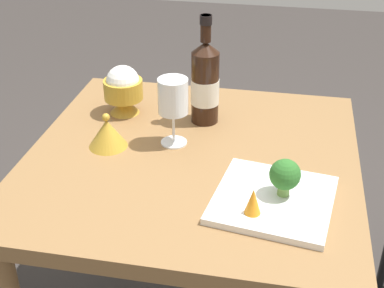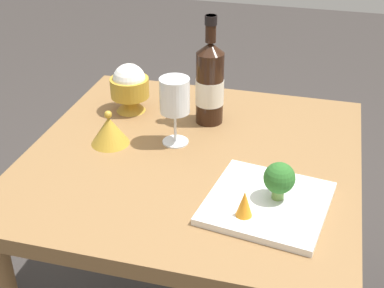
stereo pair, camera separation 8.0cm
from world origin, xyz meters
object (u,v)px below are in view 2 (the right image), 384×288
object	(u,v)px
wine_bottle	(211,83)
wine_glass	(175,97)
rice_bowl	(130,87)
broccoli_floret	(279,179)
rice_bowl_lid	(109,131)
carrot_garnish_left	(244,204)
serving_plate	(267,203)

from	to	relation	value
wine_bottle	wine_glass	world-z (taller)	wine_bottle
rice_bowl	broccoli_floret	world-z (taller)	rice_bowl
rice_bowl	wine_bottle	bearing A→B (deg)	-91.48
rice_bowl	rice_bowl_lid	distance (m)	0.20
wine_bottle	carrot_garnish_left	size ratio (longest dim) A/B	5.09
wine_glass	serving_plate	distance (m)	0.36
wine_bottle	broccoli_floret	xyz separation A→B (m)	(-0.34, -0.23, -0.05)
wine_glass	rice_bowl	world-z (taller)	wine_glass
wine_glass	rice_bowl_lid	distance (m)	0.19
carrot_garnish_left	broccoli_floret	bearing A→B (deg)	-37.34
rice_bowl_lid	serving_plate	xyz separation A→B (m)	(-0.16, -0.43, -0.03)
wine_glass	carrot_garnish_left	distance (m)	0.37
rice_bowl	serving_plate	xyz separation A→B (m)	(-0.36, -0.45, -0.07)
broccoli_floret	serving_plate	bearing A→B (deg)	123.86
wine_glass	rice_bowl	size ratio (longest dim) A/B	1.26
wine_glass	rice_bowl_lid	world-z (taller)	wine_glass
wine_glass	rice_bowl	bearing A→B (deg)	50.83
wine_bottle	rice_bowl_lid	xyz separation A→B (m)	(-0.19, 0.22, -0.08)
broccoli_floret	carrot_garnish_left	xyz separation A→B (m)	(-0.08, 0.06, -0.02)
rice_bowl_lid	carrot_garnish_left	world-z (taller)	rice_bowl_lid
rice_bowl	rice_bowl_lid	bearing A→B (deg)	-175.65
wine_glass	broccoli_floret	xyz separation A→B (m)	(-0.20, -0.29, -0.06)
wine_glass	wine_bottle	bearing A→B (deg)	-23.40
rice_bowl_lid	carrot_garnish_left	size ratio (longest dim) A/B	1.70
rice_bowl_lid	carrot_garnish_left	xyz separation A→B (m)	(-0.23, -0.39, 0.01)
rice_bowl	carrot_garnish_left	xyz separation A→B (m)	(-0.42, -0.41, -0.03)
serving_plate	broccoli_floret	bearing A→B (deg)	-56.14
rice_bowl_lid	broccoli_floret	bearing A→B (deg)	-108.10
wine_bottle	carrot_garnish_left	distance (m)	0.45
broccoli_floret	wine_glass	bearing A→B (deg)	55.39
wine_glass	rice_bowl	xyz separation A→B (m)	(0.14, 0.18, -0.05)
rice_bowl_lid	carrot_garnish_left	distance (m)	0.45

